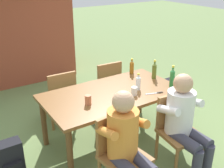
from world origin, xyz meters
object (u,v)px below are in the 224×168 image
at_px(chair_far_left, 60,95).
at_px(backpack_by_far_side, 170,93).
at_px(dining_table, 112,98).
at_px(bottle_green, 172,78).
at_px(brick_kiosk, 11,7).
at_px(bottle_olive, 154,70).
at_px(cup_terracotta, 88,100).
at_px(table_knife, 155,93).
at_px(chair_near_right, 177,127).
at_px(backpack_by_near_side, 10,160).
at_px(bottle_amber, 132,67).
at_px(bottle_clear, 138,83).
at_px(cup_white, 134,91).
at_px(person_in_white_shirt, 127,142).
at_px(chair_far_right, 106,83).
at_px(chair_near_left, 120,150).
at_px(person_in_plaid_shirt, 184,119).

distance_m(chair_far_left, backpack_by_far_side, 1.90).
distance_m(dining_table, bottle_green, 0.86).
bearing_deg(brick_kiosk, bottle_olive, -72.24).
xyz_separation_m(bottle_green, backpack_by_far_side, (0.64, 0.63, -0.64)).
bearing_deg(cup_terracotta, table_knife, -13.46).
xyz_separation_m(chair_far_left, brick_kiosk, (0.11, 2.68, 0.97)).
height_order(chair_near_right, cup_terracotta, chair_near_right).
distance_m(backpack_by_near_side, backpack_by_far_side, 2.80).
bearing_deg(bottle_amber, backpack_by_far_side, -5.23).
bearing_deg(bottle_clear, bottle_green, -22.78).
distance_m(cup_white, backpack_by_near_side, 1.68).
bearing_deg(bottle_green, bottle_amber, 102.33).
bearing_deg(bottle_clear, bottle_amber, 61.47).
distance_m(dining_table, bottle_clear, 0.40).
bearing_deg(bottle_green, bottle_olive, 89.02).
relative_size(bottle_amber, backpack_by_near_side, 0.54).
distance_m(person_in_white_shirt, bottle_green, 1.34).
xyz_separation_m(chair_far_left, bottle_olive, (1.19, -0.71, 0.37)).
distance_m(dining_table, bottle_olive, 0.81).
bearing_deg(cup_terracotta, backpack_by_near_side, 170.38).
bearing_deg(cup_terracotta, chair_far_right, 48.06).
bearing_deg(backpack_by_near_side, person_in_white_shirt, -44.23).
height_order(person_in_white_shirt, bottle_amber, person_in_white_shirt).
bearing_deg(bottle_olive, chair_near_left, -144.16).
relative_size(chair_far_right, bottle_green, 2.81).
xyz_separation_m(bottle_clear, cup_white, (-0.15, -0.11, -0.04)).
xyz_separation_m(dining_table, brick_kiosk, (-0.30, 3.46, 0.80)).
bearing_deg(bottle_green, chair_far_left, 137.60).
height_order(chair_near_left, chair_far_right, same).
bearing_deg(bottle_amber, backpack_by_near_side, -169.46).
distance_m(chair_far_left, bottle_olive, 1.43).
distance_m(person_in_plaid_shirt, backpack_by_far_side, 1.65).
bearing_deg(cup_white, bottle_green, -7.20).
height_order(chair_near_right, table_knife, chair_near_right).
xyz_separation_m(dining_table, chair_far_right, (0.40, 0.79, -0.17)).
height_order(bottle_green, cup_terracotta, bottle_green).
xyz_separation_m(chair_near_left, bottle_olive, (1.20, 0.86, 0.37)).
distance_m(person_in_white_shirt, bottle_clear, 1.10).
bearing_deg(chair_far_right, person_in_white_shirt, -115.45).
bearing_deg(brick_kiosk, chair_near_left, -91.50).
relative_size(person_in_white_shirt, bottle_amber, 4.89).
xyz_separation_m(chair_near_left, cup_white, (0.61, 0.57, 0.31)).
bearing_deg(bottle_olive, brick_kiosk, 107.76).
relative_size(dining_table, bottle_olive, 6.38).
relative_size(bottle_clear, table_knife, 0.99).
relative_size(person_in_plaid_shirt, bottle_clear, 5.11).
height_order(chair_near_left, chair_near_right, same).
bearing_deg(brick_kiosk, bottle_green, -73.98).
height_order(chair_near_right, bottle_olive, bottle_olive).
bearing_deg(cup_terracotta, dining_table, 16.25).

